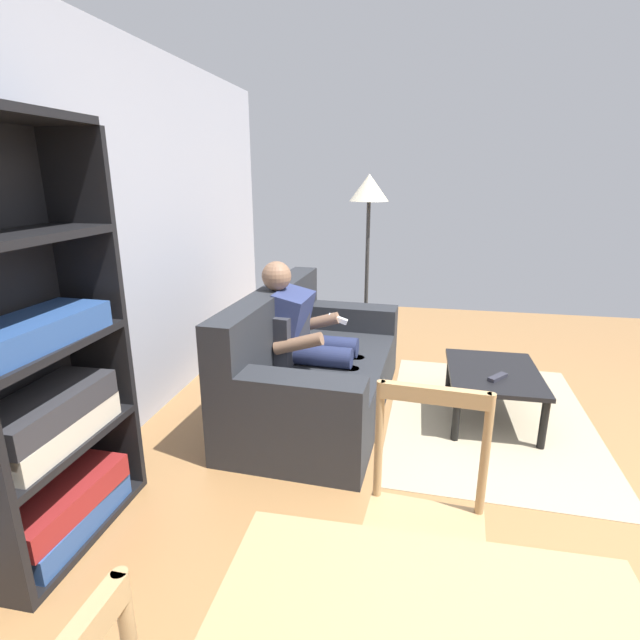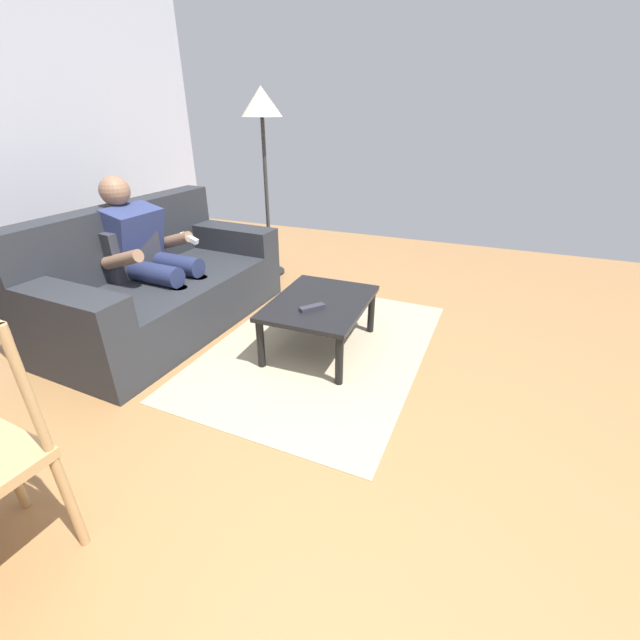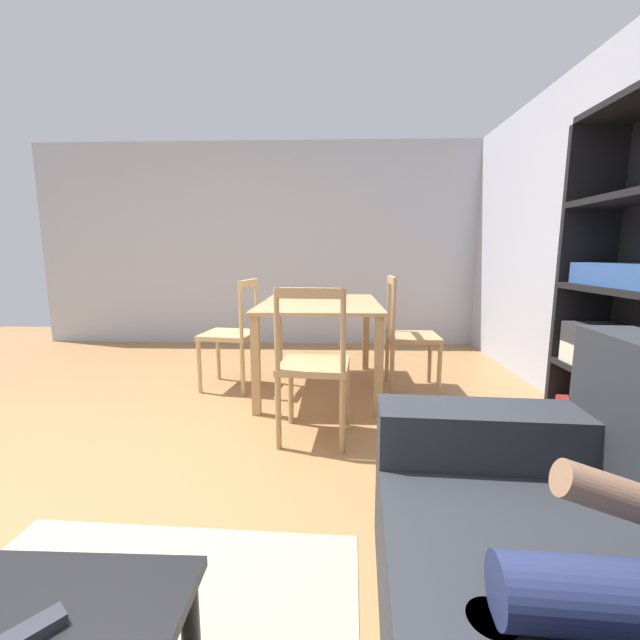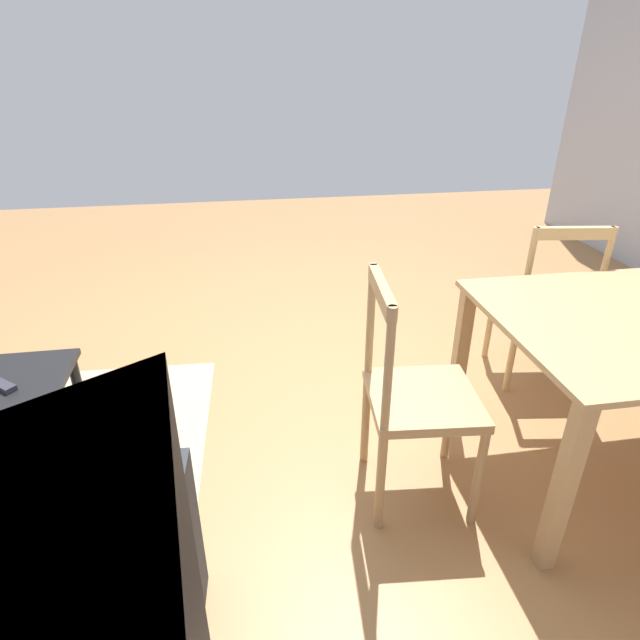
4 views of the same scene
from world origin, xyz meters
The scene contains 8 objects.
ground_plane centered at (0.00, 0.00, 0.00)m, with size 8.69×8.69×0.00m, color #9E7042.
wall_side centered at (-3.34, 0.00, 1.26)m, with size 0.12×5.59×2.52m, color #ABB0BE.
tv_remote centered at (1.22, 0.34, 0.38)m, with size 0.05×0.17×0.02m, color #2D2D38.
bookshelf centered at (-0.26, 2.55, 0.76)m, with size 0.87×0.36×1.93m.
dining_table centered at (-1.50, 0.86, 0.65)m, with size 1.32×0.98×0.76m.
dining_chair_near_wall centered at (-1.50, 1.61, 0.47)m, with size 0.43×0.43×0.97m.
dining_chair_facing_couch centered at (-0.51, 0.85, 0.48)m, with size 0.46×0.46×0.97m.
dining_chair_by_doorway centered at (-1.49, 0.10, 0.47)m, with size 0.47×0.47×0.94m.
Camera 3 is at (1.91, 0.98, 1.16)m, focal length 22.87 mm.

